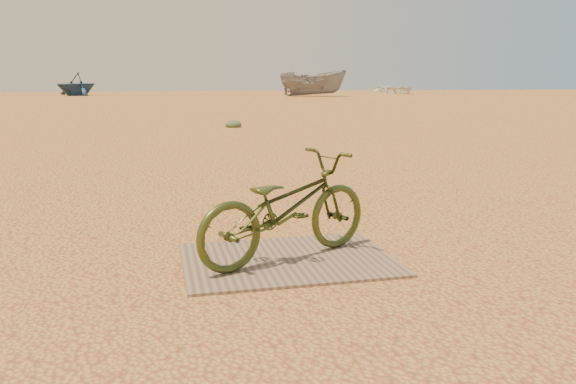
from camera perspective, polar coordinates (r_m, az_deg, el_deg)
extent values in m
plane|color=gold|center=(4.29, -4.10, -7.09)|extent=(120.00, 120.00, 0.00)
cube|color=#876E59|center=(4.30, 0.00, -6.88)|extent=(1.58, 1.14, 0.02)
imported|color=#3B481B|center=(4.18, -0.20, -1.56)|extent=(1.61, 1.11, 0.80)
imported|color=navy|center=(49.94, -20.72, 10.25)|extent=(4.82, 4.82, 1.93)
imported|color=gray|center=(45.10, 2.54, 10.98)|extent=(5.61, 3.88, 2.03)
imported|color=silver|center=(54.20, 11.00, 10.29)|extent=(4.14, 5.16, 0.95)
ellipsoid|color=#4E6944|center=(16.27, -5.57, 6.58)|extent=(0.47, 0.47, 0.26)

